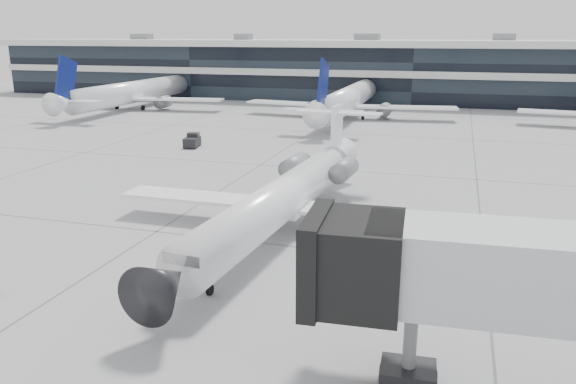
% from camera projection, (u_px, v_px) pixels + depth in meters
% --- Properties ---
extents(ground, '(220.00, 220.00, 0.00)m').
position_uv_depth(ground, '(307.00, 248.00, 33.19)').
color(ground, gray).
rests_on(ground, ground).
extents(terminal, '(170.00, 22.00, 10.00)m').
position_uv_depth(terminal, '(417.00, 74.00, 107.43)').
color(terminal, black).
rests_on(terminal, ground).
extents(bg_jet_left, '(32.00, 40.00, 9.60)m').
position_uv_depth(bg_jet_left, '(136.00, 108.00, 96.39)').
color(bg_jet_left, white).
rests_on(bg_jet_left, ground).
extents(bg_jet_center, '(32.00, 40.00, 9.60)m').
position_uv_depth(bg_jet_center, '(349.00, 117.00, 86.11)').
color(bg_jet_center, white).
rests_on(bg_jet_center, ground).
extents(regional_jet, '(23.29, 29.11, 6.72)m').
position_uv_depth(regional_jet, '(285.00, 196.00, 35.62)').
color(regional_jet, white).
rests_on(regional_jet, ground).
extents(traffic_cone, '(0.55, 0.55, 0.63)m').
position_uv_depth(traffic_cone, '(316.00, 176.00, 48.89)').
color(traffic_cone, orange).
rests_on(traffic_cone, ground).
extents(far_tug, '(1.84, 2.66, 1.56)m').
position_uv_depth(far_tug, '(192.00, 141.00, 62.85)').
color(far_tug, black).
rests_on(far_tug, ground).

